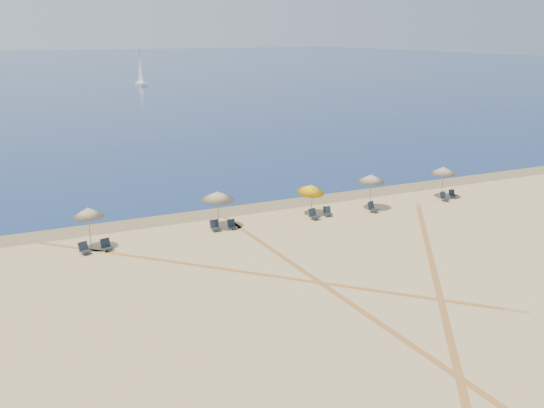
{
  "coord_description": "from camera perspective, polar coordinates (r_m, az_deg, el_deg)",
  "views": [
    {
      "loc": [
        -17.99,
        -16.56,
        12.58
      ],
      "look_at": [
        0.0,
        20.0,
        1.3
      ],
      "focal_mm": 41.55,
      "sensor_mm": 36.0,
      "label": 1
    }
  ],
  "objects": [
    {
      "name": "tire_tracks",
      "position": [
        33.98,
        5.17,
        -6.32
      ],
      "size": [
        49.25,
        44.98,
        0.0
      ],
      "color": "tan",
      "rests_on": "ground"
    },
    {
      "name": "chair_10",
      "position": [
        50.99,
        16.04,
        0.88
      ],
      "size": [
        0.56,
        0.63,
        0.59
      ],
      "rotation": [
        0.0,
        0.0,
        -0.12
      ],
      "color": "black",
      "rests_on": "ground"
    },
    {
      "name": "chair_5",
      "position": [
        41.3,
        -3.64,
        -1.9
      ],
      "size": [
        0.52,
        0.61,
        0.62
      ],
      "rotation": [
        0.0,
        0.0,
        0.02
      ],
      "color": "black",
      "rests_on": "ground"
    },
    {
      "name": "umbrella_4",
      "position": [
        45.96,
        8.97,
        2.33
      ],
      "size": [
        2.05,
        2.05,
        2.62
      ],
      "color": "gray",
      "rests_on": "ground"
    },
    {
      "name": "umbrella_1",
      "position": [
        38.56,
        -16.31,
        -0.72
      ],
      "size": [
        1.91,
        1.91,
        2.59
      ],
      "color": "gray",
      "rests_on": "ground"
    },
    {
      "name": "chair_2",
      "position": [
        38.28,
        -16.63,
        -3.91
      ],
      "size": [
        0.76,
        0.82,
        0.69
      ],
      "rotation": [
        0.0,
        0.0,
        0.33
      ],
      "color": "black",
      "rests_on": "ground"
    },
    {
      "name": "chair_9",
      "position": [
        49.76,
        15.34,
        0.62
      ],
      "size": [
        0.7,
        0.77,
        0.68
      ],
      "rotation": [
        0.0,
        0.0,
        0.22
      ],
      "color": "black",
      "rests_on": "ground"
    },
    {
      "name": "ground",
      "position": [
        27.5,
        19.22,
        -12.69
      ],
      "size": [
        160.0,
        160.0,
        0.0
      ],
      "primitive_type": "plane",
      "color": "tan",
      "rests_on": "ground"
    },
    {
      "name": "ocean",
      "position": [
        242.56,
        -22.37,
        11.37
      ],
      "size": [
        500.0,
        500.0,
        0.0
      ],
      "primitive_type": "plane",
      "color": "#0C2151",
      "rests_on": "ground"
    },
    {
      "name": "chair_6",
      "position": [
        43.41,
        3.81,
        -0.97
      ],
      "size": [
        0.75,
        0.82,
        0.73
      ],
      "rotation": [
        0.0,
        0.0,
        0.23
      ],
      "color": "black",
      "rests_on": "ground"
    },
    {
      "name": "wet_sand",
      "position": [
        46.12,
        -2.19,
        -0.36
      ],
      "size": [
        500.0,
        500.0,
        0.0
      ],
      "primitive_type": "plane",
      "color": "olive",
      "rests_on": "ground"
    },
    {
      "name": "chair_8",
      "position": [
        45.6,
        9.1,
        -0.32
      ],
      "size": [
        0.81,
        0.87,
        0.73
      ],
      "rotation": [
        0.0,
        0.0,
        0.33
      ],
      "color": "black",
      "rests_on": "ground"
    },
    {
      "name": "umbrella_2",
      "position": [
        41.21,
        -4.95,
        0.76
      ],
      "size": [
        2.22,
        2.25,
        2.5
      ],
      "color": "gray",
      "rests_on": "ground"
    },
    {
      "name": "umbrella_5",
      "position": [
        50.39,
        15.26,
        2.96
      ],
      "size": [
        2.09,
        2.09,
        2.48
      ],
      "color": "gray",
      "rests_on": "ground"
    },
    {
      "name": "sailboat_1",
      "position": [
        155.02,
        -11.84,
        11.46
      ],
      "size": [
        1.5,
        5.74,
        8.54
      ],
      "rotation": [
        0.0,
        0.0,
        0.01
      ],
      "color": "white",
      "rests_on": "ocean"
    },
    {
      "name": "umbrella_3",
      "position": [
        44.19,
        3.55,
        1.4
      ],
      "size": [
        1.93,
        2.0,
        2.34
      ],
      "color": "gray",
      "rests_on": "ground"
    },
    {
      "name": "chair_3",
      "position": [
        38.54,
        -14.77,
        -3.64
      ],
      "size": [
        0.71,
        0.79,
        0.69
      ],
      "rotation": [
        0.0,
        0.0,
        0.24
      ],
      "color": "black",
      "rests_on": "ground"
    },
    {
      "name": "chair_7",
      "position": [
        44.25,
        5.06,
        -0.72
      ],
      "size": [
        0.64,
        0.72,
        0.65
      ],
      "rotation": [
        0.0,
        0.0,
        -0.18
      ],
      "color": "black",
      "rests_on": "ground"
    },
    {
      "name": "chair_4",
      "position": [
        41.01,
        -5.18,
        -2.01
      ],
      "size": [
        0.58,
        0.68,
        0.7
      ],
      "rotation": [
        0.0,
        0.0,
        0.01
      ],
      "color": "black",
      "rests_on": "ground"
    }
  ]
}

